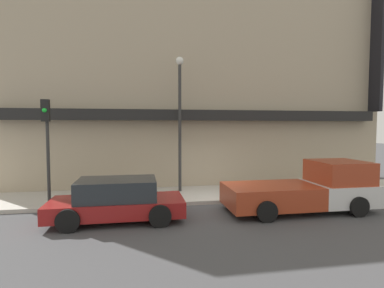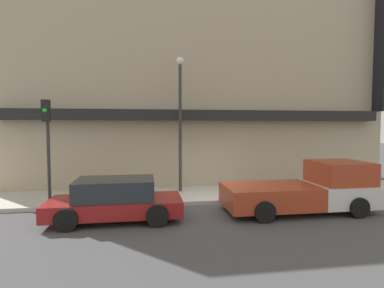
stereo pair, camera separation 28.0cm
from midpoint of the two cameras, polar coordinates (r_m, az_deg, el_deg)
The scene contains 8 objects.
ground_plane at distance 12.20m, azimuth 3.86°, elevation -11.40°, with size 80.00×80.00×0.00m, color #424244.
sidewalk at distance 13.62m, azimuth 2.31°, elevation -9.49°, with size 36.00×3.04×0.15m.
building at distance 16.41m, azimuth 0.14°, elevation 12.08°, with size 19.80×3.80×11.20m.
pickup_truck at distance 11.92m, azimuth 20.61°, elevation -8.05°, with size 5.42×2.25×1.82m.
parked_car at distance 10.37m, azimuth -14.82°, elevation -10.30°, with size 4.34×2.04×1.38m.
fire_hydrant at distance 12.51m, azimuth -15.57°, elevation -8.82°, with size 0.19×0.19×0.69m.
street_lamp at distance 13.57m, azimuth -2.93°, elevation 6.69°, with size 0.36×0.36×6.06m.
traffic_light at distance 12.26m, azimuth -26.52°, elevation 1.78°, with size 0.28×0.42×3.94m.
Camera 1 is at (-2.96, -11.43, 3.12)m, focal length 28.00 mm.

